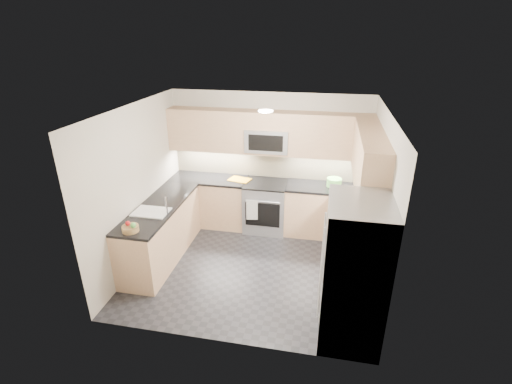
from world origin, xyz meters
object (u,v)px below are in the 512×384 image
gas_range (266,207)px  cutting_board (240,180)px  refrigerator (354,272)px  fruit_basket (130,229)px  utensil_bowl (334,182)px  microwave (268,140)px

gas_range → cutting_board: size_ratio=2.37×
gas_range → refrigerator: (1.45, -2.43, 0.45)m
fruit_basket → utensil_bowl: bearing=38.5°
gas_range → refrigerator: bearing=-59.1°
gas_range → utensil_bowl: size_ratio=3.52×
cutting_board → fruit_basket: size_ratio=1.69×
gas_range → cutting_board: bearing=175.9°
fruit_basket → gas_range: bearing=54.2°
utensil_bowl → gas_range: bearing=-177.0°
microwave → refrigerator: bearing=-60.4°
utensil_bowl → cutting_board: size_ratio=0.67×
refrigerator → cutting_board: (-1.95, 2.46, 0.05)m
gas_range → cutting_board: (-0.50, 0.04, 0.49)m
refrigerator → cutting_board: size_ratio=4.69×
cutting_board → fruit_basket: (-1.02, -2.14, 0.04)m
fruit_basket → microwave: bearing=55.7°
gas_range → refrigerator: refrigerator is taller
gas_range → fruit_basket: size_ratio=4.00×
refrigerator → fruit_basket: (-2.97, 0.32, 0.08)m
microwave → fruit_basket: microwave is taller
cutting_board → fruit_basket: bearing=-115.5°
fruit_basket → cutting_board: bearing=64.5°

